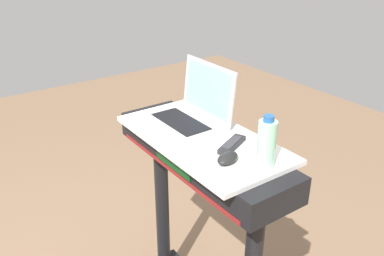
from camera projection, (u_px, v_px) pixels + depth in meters
The scene contains 5 objects.
desk_board at pixel (202, 138), 1.70m from camera, with size 0.76×0.39×0.02m, color white.
laptop at pixel (192, 112), 1.80m from camera, with size 0.34×0.26×0.25m.
computer_mouse at pixel (228, 158), 1.50m from camera, with size 0.06×0.10×0.03m, color black.
water_bottle at pixel (267, 143), 1.45m from camera, with size 0.07×0.07×0.19m.
tv_remote at pixel (232, 145), 1.60m from camera, with size 0.11×0.16×0.02m.
Camera 1 is at (1.22, -0.21, 1.83)m, focal length 39.09 mm.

